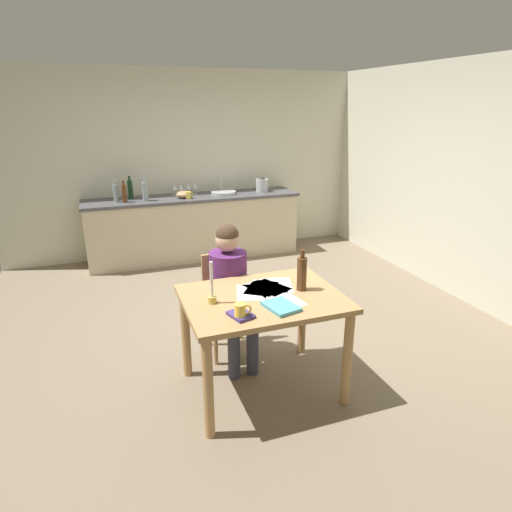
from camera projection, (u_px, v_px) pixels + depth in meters
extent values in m
cube|color=#7A6B56|center=(243.00, 326.00, 4.42)|extent=(5.20, 5.20, 0.04)
cube|color=beige|center=(187.00, 164.00, 6.30)|extent=(5.20, 0.12, 2.60)
cube|color=beige|center=(464.00, 182.00, 4.82)|extent=(0.12, 5.20, 2.60)
cube|color=beige|center=(195.00, 228.00, 6.26)|extent=(2.96, 0.60, 0.86)
cube|color=#4C4C51|center=(193.00, 197.00, 6.12)|extent=(3.00, 0.64, 0.04)
cube|color=tan|center=(263.00, 299.00, 3.18)|extent=(1.15, 0.87, 0.04)
cylinder|color=tan|center=(208.00, 389.00, 2.81)|extent=(0.07, 0.07, 0.75)
cylinder|color=tan|center=(347.00, 359.00, 3.14)|extent=(0.07, 0.07, 0.75)
cylinder|color=tan|center=(186.00, 334.00, 3.48)|extent=(0.07, 0.07, 0.75)
cylinder|color=tan|center=(302.00, 314.00, 3.80)|extent=(0.07, 0.07, 0.75)
cube|color=tan|center=(228.00, 304.00, 3.79)|extent=(0.41, 0.41, 0.04)
cube|color=tan|center=(222.00, 274.00, 3.89)|extent=(0.36, 0.04, 0.40)
cylinder|color=tan|center=(216.00, 341.00, 3.67)|extent=(0.04, 0.04, 0.46)
cylinder|color=tan|center=(253.00, 333.00, 3.78)|extent=(0.04, 0.04, 0.46)
cylinder|color=tan|center=(206.00, 323.00, 3.97)|extent=(0.04, 0.04, 0.46)
cylinder|color=tan|center=(241.00, 317.00, 4.08)|extent=(0.04, 0.04, 0.46)
cylinder|color=#592666|center=(228.00, 280.00, 3.70)|extent=(0.32, 0.32, 0.50)
sphere|color=#D8AD8C|center=(227.00, 240.00, 3.58)|extent=(0.20, 0.20, 0.20)
sphere|color=#473323|center=(227.00, 235.00, 3.57)|extent=(0.19, 0.19, 0.19)
cylinder|color=#383847|center=(226.00, 318.00, 3.59)|extent=(0.14, 0.38, 0.13)
cylinder|color=#383847|center=(234.00, 353.00, 3.49)|extent=(0.10, 0.10, 0.45)
cylinder|color=#383847|center=(245.00, 314.00, 3.64)|extent=(0.14, 0.38, 0.13)
cylinder|color=#383847|center=(253.00, 349.00, 3.55)|extent=(0.10, 0.10, 0.45)
cylinder|color=#F2CC4C|center=(240.00, 311.00, 2.82)|extent=(0.08, 0.08, 0.11)
torus|color=#F2CC4C|center=(246.00, 310.00, 2.83)|extent=(0.07, 0.01, 0.07)
cylinder|color=gold|center=(212.00, 300.00, 3.05)|extent=(0.06, 0.06, 0.05)
cylinder|color=white|center=(212.00, 279.00, 3.00)|extent=(0.02, 0.02, 0.26)
cube|color=#54A2BA|center=(281.00, 306.00, 2.98)|extent=(0.24, 0.28, 0.03)
cube|color=#443577|center=(241.00, 315.00, 2.86)|extent=(0.17, 0.20, 0.02)
cube|color=white|center=(251.00, 292.00, 3.23)|extent=(0.28, 0.34, 0.00)
cube|color=white|center=(261.00, 288.00, 3.31)|extent=(0.34, 0.36, 0.00)
cube|color=white|center=(263.00, 288.00, 3.32)|extent=(0.29, 0.34, 0.00)
cube|color=white|center=(284.00, 300.00, 3.11)|extent=(0.26, 0.33, 0.00)
cube|color=white|center=(278.00, 285.00, 3.36)|extent=(0.28, 0.34, 0.00)
cube|color=white|center=(269.00, 287.00, 3.32)|extent=(0.32, 0.36, 0.00)
cylinder|color=#593319|center=(302.00, 274.00, 3.24)|extent=(0.07, 0.07, 0.25)
cylinder|color=#593319|center=(303.00, 254.00, 3.19)|extent=(0.03, 0.03, 0.06)
cylinder|color=#B2B7BC|center=(224.00, 193.00, 6.25)|extent=(0.36, 0.36, 0.04)
cylinder|color=silver|center=(220.00, 184.00, 6.35)|extent=(0.02, 0.02, 0.24)
cylinder|color=#8C999E|center=(116.00, 193.00, 5.71)|extent=(0.07, 0.07, 0.23)
cylinder|color=#8C999E|center=(115.00, 183.00, 5.66)|extent=(0.03, 0.03, 0.06)
cylinder|color=#593319|center=(124.00, 194.00, 5.69)|extent=(0.06, 0.06, 0.23)
cylinder|color=#593319|center=(123.00, 183.00, 5.64)|extent=(0.03, 0.03, 0.06)
cylinder|color=black|center=(130.00, 190.00, 5.86)|extent=(0.07, 0.07, 0.25)
cylinder|color=black|center=(129.00, 178.00, 5.81)|extent=(0.03, 0.03, 0.06)
cylinder|color=#8C999E|center=(145.00, 192.00, 5.77)|extent=(0.08, 0.08, 0.24)
cylinder|color=#8C999E|center=(144.00, 180.00, 5.72)|extent=(0.04, 0.04, 0.06)
ellipsoid|color=tan|center=(184.00, 194.00, 5.98)|extent=(0.21, 0.21, 0.09)
cylinder|color=#B7BABF|center=(262.00, 185.00, 6.41)|extent=(0.18, 0.18, 0.18)
cone|color=#262628|center=(262.00, 178.00, 6.38)|extent=(0.11, 0.11, 0.04)
cylinder|color=silver|center=(195.00, 194.00, 6.26)|extent=(0.06, 0.06, 0.00)
cylinder|color=silver|center=(195.00, 191.00, 6.25)|extent=(0.01, 0.01, 0.07)
cone|color=silver|center=(195.00, 186.00, 6.22)|extent=(0.07, 0.07, 0.08)
cylinder|color=silver|center=(189.00, 194.00, 6.23)|extent=(0.06, 0.06, 0.00)
cylinder|color=silver|center=(188.00, 192.00, 6.22)|extent=(0.01, 0.01, 0.07)
cone|color=silver|center=(188.00, 186.00, 6.19)|extent=(0.07, 0.07, 0.08)
cylinder|color=silver|center=(181.00, 195.00, 6.20)|extent=(0.06, 0.06, 0.00)
cylinder|color=silver|center=(181.00, 192.00, 6.19)|extent=(0.01, 0.01, 0.07)
cone|color=silver|center=(181.00, 187.00, 6.16)|extent=(0.07, 0.07, 0.08)
cylinder|color=silver|center=(175.00, 195.00, 6.17)|extent=(0.06, 0.06, 0.00)
cylinder|color=silver|center=(175.00, 192.00, 6.16)|extent=(0.01, 0.01, 0.07)
cone|color=silver|center=(174.00, 187.00, 6.13)|extent=(0.07, 0.07, 0.08)
cylinder|color=#F2CC4C|center=(188.00, 195.00, 5.93)|extent=(0.08, 0.08, 0.09)
torus|color=#F2CC4C|center=(191.00, 195.00, 5.94)|extent=(0.07, 0.01, 0.07)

